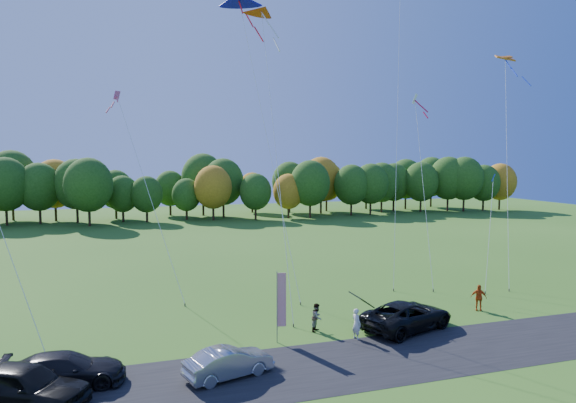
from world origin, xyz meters
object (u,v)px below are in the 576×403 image
object	(u,v)px
person_east	(479,298)
silver_sedan	(229,362)
feather_flag	(281,299)
black_suv	(407,316)

from	to	relation	value
person_east	silver_sedan	bearing A→B (deg)	-129.09
person_east	feather_flag	distance (m)	14.05
black_suv	silver_sedan	xyz separation A→B (m)	(-11.04, -3.19, -0.14)
silver_sedan	feather_flag	size ratio (longest dim) A/B	1.05
black_suv	silver_sedan	distance (m)	11.50
feather_flag	person_east	bearing A→B (deg)	6.45
person_east	feather_flag	xyz separation A→B (m)	(-13.88, -1.57, 1.52)
black_suv	feather_flag	bearing A→B (deg)	69.18
feather_flag	silver_sedan	bearing A→B (deg)	-135.52
silver_sedan	black_suv	bearing A→B (deg)	-90.19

